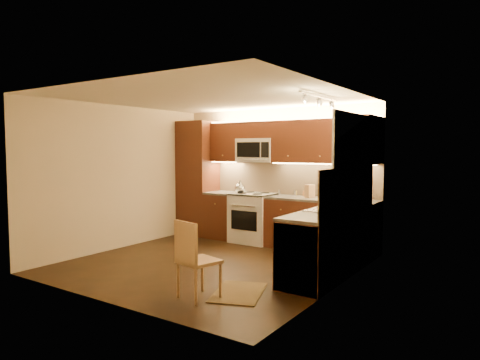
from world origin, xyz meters
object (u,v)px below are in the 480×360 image
Objects in this scene: microwave at (257,150)px; toaster_oven at (351,193)px; sink at (332,204)px; kettle at (240,187)px; dining_chair at (199,259)px; stove at (253,218)px; knife_block at (310,191)px; soap_bottle at (355,201)px.

microwave is 1.97m from toaster_oven.
sink is 2.23× the size of toaster_oven.
kettle reaches higher than dining_chair.
kettle is (-2.23, 1.02, 0.06)m from sink.
sink is (2.00, -1.26, -0.74)m from microwave.
toaster_oven is (2.07, 0.22, -0.02)m from kettle.
stove is at bearing 1.08° from kettle.
toaster_oven reaches higher than stove.
toaster_oven reaches higher than dining_chair.
dining_chair is (-0.00, -3.02, -0.55)m from knife_block.
stove is 2.36m from soap_bottle.
stove is at bearing 169.00° from soap_bottle.
knife_block is (-0.88, 1.17, 0.04)m from sink.
kettle is 0.26× the size of dining_chair.
toaster_oven is 1.69× the size of knife_block.
knife_block is at bearing 127.00° from sink.
kettle is 2.08m from toaster_oven.
kettle is at bearing 129.78° from dining_chair.
toaster_oven is at bearing 120.00° from soap_bottle.
microwave is 1.97× the size of toaster_oven.
microwave is 0.88× the size of sink.
kettle is at bearing -158.46° from knife_block.
kettle reaches higher than stove.
stove is 4.03× the size of knife_block.
toaster_oven is at bearing -17.68° from kettle.
soap_bottle is at bearing -38.08° from kettle.
microwave is 1.33m from knife_block.
dining_chair is (-0.72, -3.09, -0.55)m from toaster_oven.
toaster_oven is at bearing 97.48° from sink.
soap_bottle reaches higher than sink.
stove is 3.18m from dining_chair.
kettle reaches higher than knife_block.
dining_chair is at bearing -115.44° from sink.
stove is 5.25× the size of soap_bottle.
soap_bottle is (2.19, -0.72, 0.53)m from stove.
stove is at bearing 150.64° from sink.
microwave is 2.46m from soap_bottle.
stove is 2.35m from sink.
toaster_oven is at bearing -0.65° from microwave.
sink is at bearing -48.32° from kettle.
kettle is at bearing -157.59° from toaster_oven.
toaster_oven is (1.84, 0.11, 0.56)m from stove.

